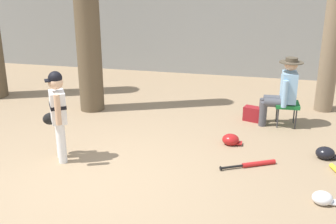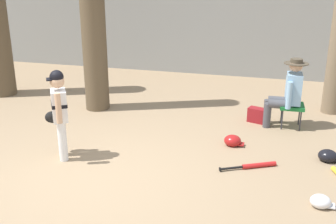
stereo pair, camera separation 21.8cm
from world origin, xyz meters
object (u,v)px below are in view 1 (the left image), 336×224
handbag_beside_stool (253,114)px  batting_helmet_red (231,140)px  young_ballplayer (57,110)px  seated_spectator (283,90)px  batting_helmet_white (323,198)px  bat_red_barrel (255,164)px  tree_near_player (86,2)px  folding_stool (287,105)px  batting_helmet_black (325,153)px

handbag_beside_stool → batting_helmet_red: (-0.30, -1.14, -0.05)m
young_ballplayer → seated_spectator: size_ratio=1.09×
handbag_beside_stool → batting_helmet_white: (0.90, -2.62, -0.06)m
seated_spectator → handbag_beside_stool: size_ratio=3.53×
seated_spectator → bat_red_barrel: bearing=-102.0°
batting_helmet_red → seated_spectator: bearing=54.2°
bat_red_barrel → batting_helmet_white: bearing=-44.6°
tree_near_player → handbag_beside_stool: 3.62m
tree_near_player → seated_spectator: (3.54, -0.04, -1.39)m
folding_stool → handbag_beside_stool: (-0.56, 0.08, -0.23)m
seated_spectator → batting_helmet_red: size_ratio=3.85×
batting_helmet_white → batting_helmet_black: size_ratio=0.88×
seated_spectator → batting_helmet_white: size_ratio=4.29×
young_ballplayer → batting_helmet_red: 2.66m
batting_helmet_black → batting_helmet_red: bearing=172.2°
bat_red_barrel → tree_near_player: bearing=150.7°
folding_stool → batting_helmet_red: size_ratio=1.34×
young_ballplayer → handbag_beside_stool: young_ballplayer is taller
batting_helmet_white → folding_stool: bearing=97.7°
bat_red_barrel → batting_helmet_white: (0.81, -0.80, 0.04)m
seated_spectator → batting_helmet_red: bearing=-125.8°
bat_red_barrel → batting_helmet_white: 1.13m
tree_near_player → seated_spectator: 3.80m
folding_stool → seated_spectator: 0.29m
seated_spectator → handbag_beside_stool: 0.69m
seated_spectator → batting_helmet_red: 1.42m
seated_spectator → bat_red_barrel: size_ratio=1.59×
young_ballplayer → batting_helmet_white: size_ratio=4.66×
batting_helmet_white → tree_near_player: bearing=147.1°
tree_near_player → handbag_beside_stool: (3.08, 0.05, -1.90)m
seated_spectator → handbag_beside_stool: (-0.46, 0.09, -0.51)m
young_ballplayer → folding_stool: 3.86m
seated_spectator → batting_helmet_black: size_ratio=3.77×
young_ballplayer → folding_stool: young_ballplayer is taller
young_ballplayer → folding_stool: bearing=34.1°
tree_near_player → batting_helmet_red: bearing=-21.5°
tree_near_player → batting_helmet_red: (2.78, -1.09, -1.95)m
handbag_beside_stool → bat_red_barrel: size_ratio=0.45×
tree_near_player → batting_helmet_white: size_ratio=16.83×
young_ballplayer → folding_stool: (3.18, 2.15, -0.38)m
handbag_beside_stool → batting_helmet_black: (1.08, -1.33, -0.05)m
young_ballplayer → batting_helmet_black: 3.87m
seated_spectator → batting_helmet_red: seated_spectator is taller
folding_stool → batting_helmet_white: size_ratio=1.49×
seated_spectator → batting_helmet_black: bearing=-63.6°
tree_near_player → young_ballplayer: bearing=-78.3°
young_ballplayer → handbag_beside_stool: (2.63, 2.24, -0.61)m
bat_red_barrel → young_ballplayer: bearing=-171.4°
batting_helmet_white → batting_helmet_black: 1.30m
tree_near_player → young_ballplayer: (0.45, -2.19, -1.29)m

